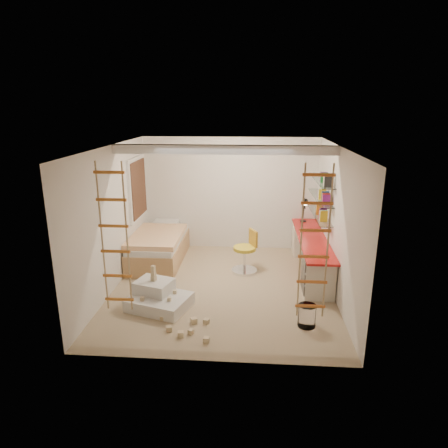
# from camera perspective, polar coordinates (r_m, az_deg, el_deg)

# --- Properties ---
(floor) EXTENTS (4.50, 4.50, 0.00)m
(floor) POSITION_cam_1_polar(r_m,az_deg,el_deg) (7.55, -0.17, -9.04)
(floor) COLOR tan
(floor) RESTS_ON ground
(ceiling_beam) EXTENTS (4.00, 0.18, 0.16)m
(ceiling_beam) POSITION_cam_1_polar(r_m,az_deg,el_deg) (7.15, 0.00, 10.58)
(ceiling_beam) COLOR white
(ceiling_beam) RESTS_ON ceiling
(window_frame) EXTENTS (0.06, 1.15, 1.35)m
(window_frame) POSITION_cam_1_polar(r_m,az_deg,el_deg) (8.83, -12.31, 4.97)
(window_frame) COLOR white
(window_frame) RESTS_ON wall_left
(window_blind) EXTENTS (0.02, 1.00, 1.20)m
(window_blind) POSITION_cam_1_polar(r_m,az_deg,el_deg) (8.82, -12.06, 4.98)
(window_blind) COLOR #4C2D1E
(window_blind) RESTS_ON window_frame
(rope_ladder_left) EXTENTS (0.41, 0.04, 2.13)m
(rope_ladder_left) POSITION_cam_1_polar(r_m,az_deg,el_deg) (5.66, -15.37, -2.05)
(rope_ladder_left) COLOR #C27421
(rope_ladder_left) RESTS_ON ceiling
(rope_ladder_right) EXTENTS (0.41, 0.04, 2.13)m
(rope_ladder_right) POSITION_cam_1_polar(r_m,az_deg,el_deg) (5.40, 12.78, -2.76)
(rope_ladder_right) COLOR #C76122
(rope_ladder_right) RESTS_ON ceiling
(waste_bin) EXTENTS (0.28, 0.28, 0.35)m
(waste_bin) POSITION_cam_1_polar(r_m,az_deg,el_deg) (6.40, 11.76, -12.70)
(waste_bin) COLOR white
(waste_bin) RESTS_ON floor
(desk) EXTENTS (0.56, 2.80, 0.75)m
(desk) POSITION_cam_1_polar(r_m,az_deg,el_deg) (8.26, 12.30, -4.11)
(desk) COLOR red
(desk) RESTS_ON floor
(shelves) EXTENTS (0.25, 1.80, 0.71)m
(shelves) POSITION_cam_1_polar(r_m,az_deg,el_deg) (8.23, 13.57, 3.70)
(shelves) COLOR white
(shelves) RESTS_ON wall_right
(bed) EXTENTS (1.02, 2.00, 0.69)m
(bed) POSITION_cam_1_polar(r_m,az_deg,el_deg) (8.77, -9.24, -3.22)
(bed) COLOR #AD7F51
(bed) RESTS_ON floor
(task_lamp) EXTENTS (0.14, 0.36, 0.57)m
(task_lamp) POSITION_cam_1_polar(r_m,az_deg,el_deg) (8.95, 11.48, 2.46)
(task_lamp) COLOR black
(task_lamp) RESTS_ON desk
(swivel_chair) EXTENTS (0.69, 0.69, 0.88)m
(swivel_chair) POSITION_cam_1_polar(r_m,az_deg,el_deg) (8.12, 3.12, -4.71)
(swivel_chair) COLOR gold
(swivel_chair) RESTS_ON floor
(play_platform) EXTENTS (1.13, 0.99, 0.42)m
(play_platform) POSITION_cam_1_polar(r_m,az_deg,el_deg) (6.91, -9.40, -10.32)
(play_platform) COLOR silver
(play_platform) RESTS_ON floor
(toy_blocks) EXTENTS (1.20, 1.20, 0.69)m
(toy_blocks) POSITION_cam_1_polar(r_m,az_deg,el_deg) (6.50, -7.36, -11.55)
(toy_blocks) COLOR #CCB284
(toy_blocks) RESTS_ON floor
(books) EXTENTS (0.14, 0.64, 0.92)m
(books) POSITION_cam_1_polar(r_m,az_deg,el_deg) (8.21, 13.61, 4.25)
(books) COLOR yellow
(books) RESTS_ON shelves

